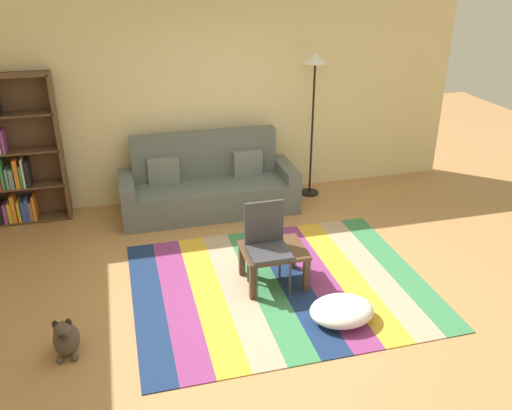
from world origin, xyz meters
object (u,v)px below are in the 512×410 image
at_px(coffee_table, 274,255).
at_px(standing_lamp, 315,78).
at_px(dog, 66,338).
at_px(couch, 208,186).
at_px(bookshelf, 14,157).
at_px(tv_remote, 270,252).
at_px(pouf, 342,311).
at_px(folding_chair, 267,239).

xyz_separation_m(coffee_table, standing_lamp, (1.15, 2.07, 1.31)).
bearing_deg(dog, couch, 56.24).
distance_m(bookshelf, tv_remote, 3.47).
bearing_deg(tv_remote, standing_lamp, 91.44).
distance_m(dog, standing_lamp, 4.38).
bearing_deg(pouf, tv_remote, 124.57).
bearing_deg(coffee_table, tv_remote, -127.67).
bearing_deg(folding_chair, tv_remote, -46.60).
xyz_separation_m(bookshelf, dog, (0.64, -2.80, -0.69)).
bearing_deg(folding_chair, coffee_table, 32.63).
relative_size(coffee_table, folding_chair, 0.71).
xyz_separation_m(bookshelf, folding_chair, (2.56, -2.22, -0.32)).
height_order(coffee_table, pouf, coffee_table).
height_order(bookshelf, standing_lamp, standing_lamp).
xyz_separation_m(bookshelf, tv_remote, (2.58, -2.28, -0.44)).
bearing_deg(couch, coffee_table, -80.55).
distance_m(dog, tv_remote, 2.03).
distance_m(bookshelf, dog, 2.95).
distance_m(dog, folding_chair, 2.04).
bearing_deg(bookshelf, pouf, -44.17).
bearing_deg(dog, pouf, -4.31).
xyz_separation_m(coffee_table, tv_remote, (-0.06, -0.07, 0.09)).
xyz_separation_m(dog, standing_lamp, (3.15, 2.66, 1.48)).
height_order(couch, standing_lamp, standing_lamp).
bearing_deg(standing_lamp, couch, -174.38).
bearing_deg(coffee_table, bookshelf, 140.14).
bearing_deg(dog, bookshelf, 102.86).
relative_size(couch, standing_lamp, 1.15).
xyz_separation_m(coffee_table, pouf, (0.43, -0.78, -0.21)).
xyz_separation_m(bookshelf, pouf, (3.07, -2.98, -0.74)).
bearing_deg(bookshelf, tv_remote, -41.40).
height_order(couch, coffee_table, couch).
bearing_deg(dog, coffee_table, 16.53).
bearing_deg(bookshelf, folding_chair, -40.91).
bearing_deg(tv_remote, folding_chair, 142.27).
xyz_separation_m(dog, folding_chair, (1.92, 0.58, 0.37)).
bearing_deg(folding_chair, standing_lamp, 81.42).
bearing_deg(standing_lamp, pouf, -104.23).
bearing_deg(dog, tv_remote, 14.99).
distance_m(pouf, standing_lamp, 3.31).
bearing_deg(folding_chair, pouf, -34.34).
xyz_separation_m(dog, tv_remote, (1.95, 0.52, 0.25)).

